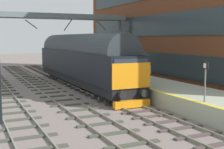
{
  "coord_description": "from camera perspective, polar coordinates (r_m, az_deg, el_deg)",
  "views": [
    {
      "loc": [
        -9.05,
        -19.76,
        4.32
      ],
      "look_at": [
        0.2,
        0.09,
        1.74
      ],
      "focal_mm": 49.73,
      "sensor_mm": 36.0,
      "label": 1
    }
  ],
  "objects": [
    {
      "name": "ground_plane",
      "position": [
        22.16,
        -0.37,
        -4.53
      ],
      "size": [
        140.0,
        140.0,
        0.0
      ],
      "primitive_type": "plane",
      "color": "slate",
      "rests_on": "ground"
    },
    {
      "name": "track_main",
      "position": [
        22.15,
        -0.37,
        -4.39
      ],
      "size": [
        2.5,
        60.0,
        0.15
      ],
      "color": "gray",
      "rests_on": "ground"
    },
    {
      "name": "track_adjacent_west",
      "position": [
        21.05,
        -8.36,
        -5.05
      ],
      "size": [
        2.5,
        60.0,
        0.15
      ],
      "color": "gray",
      "rests_on": "ground"
    },
    {
      "name": "track_adjacent_far_west",
      "position": [
        20.34,
        -18.24,
        -5.73
      ],
      "size": [
        2.5,
        60.0,
        0.15
      ],
      "color": "gray",
      "rests_on": "ground"
    },
    {
      "name": "station_platform",
      "position": [
        23.77,
        7.55,
        -2.59
      ],
      "size": [
        4.0,
        44.0,
        1.01
      ],
      "color": "#AAB19A",
      "rests_on": "ground"
    },
    {
      "name": "diesel_locomotive",
      "position": [
        27.62,
        -5.79,
        2.87
      ],
      "size": [
        2.74,
        19.27,
        4.68
      ],
      "color": "black",
      "rests_on": "ground"
    },
    {
      "name": "platform_number_sign",
      "position": [
        16.7,
        16.75,
        -0.24
      ],
      "size": [
        0.1,
        0.44,
        2.08
      ],
      "color": "slate",
      "rests_on": "station_platform"
    },
    {
      "name": "waiting_passenger",
      "position": [
        22.08,
        6.72,
        0.61
      ],
      "size": [
        0.36,
        0.51,
        1.64
      ],
      "rotation": [
        0.0,
        0.0,
        1.64
      ],
      "color": "#342630",
      "rests_on": "station_platform"
    },
    {
      "name": "overhead_footbridge",
      "position": [
        32.28,
        -11.34,
        9.92
      ],
      "size": [
        16.13,
        2.0,
        6.76
      ],
      "color": "slate",
      "rests_on": "ground"
    }
  ]
}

